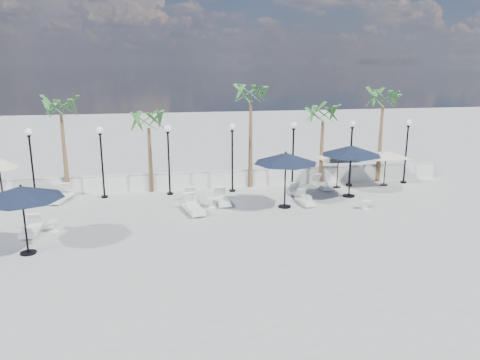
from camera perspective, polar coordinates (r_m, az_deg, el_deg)
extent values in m
plane|color=#979793|center=(20.39, 2.09, -6.20)|extent=(100.00, 100.00, 0.00)
cube|color=silver|center=(27.30, -1.28, 0.08)|extent=(26.00, 0.30, 0.90)
cube|color=silver|center=(27.18, -1.28, 1.15)|extent=(26.00, 0.12, 0.08)
cylinder|color=black|center=(26.88, -23.61, -2.24)|extent=(0.36, 0.36, 0.10)
cylinder|color=black|center=(26.49, -23.97, 1.29)|extent=(0.10, 0.10, 3.50)
cylinder|color=black|center=(26.20, -24.34, 4.92)|extent=(0.18, 0.18, 0.10)
sphere|color=white|center=(26.17, -24.39, 5.37)|extent=(0.36, 0.36, 0.36)
cylinder|color=black|center=(26.28, -16.17, -1.96)|extent=(0.36, 0.36, 0.10)
cylinder|color=black|center=(25.87, -16.43, 1.66)|extent=(0.10, 0.10, 3.50)
cylinder|color=black|center=(25.58, -16.70, 5.38)|extent=(0.18, 0.18, 0.10)
sphere|color=white|center=(25.55, -16.73, 5.85)|extent=(0.36, 0.36, 0.36)
cylinder|color=black|center=(26.13, -8.53, -1.63)|extent=(0.36, 0.36, 0.10)
cylinder|color=black|center=(25.72, -8.66, 2.02)|extent=(0.10, 0.10, 3.50)
cylinder|color=black|center=(25.43, -8.80, 5.76)|extent=(0.18, 0.18, 0.10)
sphere|color=white|center=(25.40, -8.82, 6.23)|extent=(0.36, 0.36, 0.36)
cylinder|color=black|center=(26.45, -0.93, -1.27)|extent=(0.36, 0.36, 0.10)
cylinder|color=black|center=(26.05, -0.94, 2.33)|extent=(0.10, 0.10, 3.50)
cylinder|color=black|center=(25.76, -0.96, 6.04)|extent=(0.18, 0.18, 0.10)
sphere|color=white|center=(25.73, -0.96, 6.50)|extent=(0.36, 0.36, 0.36)
cylinder|color=black|center=(27.22, 6.36, -0.91)|extent=(0.36, 0.36, 0.10)
cylinder|color=black|center=(26.83, 6.46, 2.59)|extent=(0.10, 0.10, 3.50)
cylinder|color=black|center=(26.55, 6.56, 6.19)|extent=(0.18, 0.18, 0.10)
sphere|color=white|center=(26.52, 6.57, 6.64)|extent=(0.36, 0.36, 0.36)
cylinder|color=black|center=(28.41, 13.14, -0.57)|extent=(0.36, 0.36, 0.10)
cylinder|color=black|center=(28.03, 13.33, 2.80)|extent=(0.10, 0.10, 3.50)
cylinder|color=black|center=(27.76, 13.53, 6.24)|extent=(0.18, 0.18, 0.10)
sphere|color=white|center=(27.73, 13.56, 6.67)|extent=(0.36, 0.36, 0.36)
cylinder|color=black|center=(29.96, 19.30, -0.24)|extent=(0.36, 0.36, 0.10)
cylinder|color=black|center=(29.60, 19.56, 2.95)|extent=(0.10, 0.10, 3.50)
cylinder|color=black|center=(29.34, 19.84, 6.20)|extent=(0.18, 0.18, 0.10)
sphere|color=white|center=(29.32, 19.87, 6.61)|extent=(0.36, 0.36, 0.36)
cone|color=brown|center=(26.85, -20.58, 2.76)|extent=(0.28, 0.28, 4.40)
cone|color=brown|center=(26.49, -10.89, 2.39)|extent=(0.28, 0.28, 3.60)
cone|color=brown|center=(26.90, 1.30, 4.33)|extent=(0.28, 0.28, 5.00)
cone|color=brown|center=(28.18, 9.90, 3.34)|extent=(0.28, 0.28, 3.80)
cone|color=brown|center=(29.58, 16.70, 4.25)|extent=(0.28, 0.28, 4.60)
cube|color=white|center=(21.83, -24.11, -5.69)|extent=(0.62, 1.73, 0.09)
cube|color=white|center=(21.59, -24.29, -5.64)|extent=(0.57, 1.17, 0.09)
cube|color=white|center=(22.36, -23.75, -4.27)|extent=(0.55, 0.42, 0.54)
cube|color=white|center=(24.11, -6.05, -2.65)|extent=(0.71, 1.88, 0.10)
cube|color=white|center=(23.84, -6.04, -2.56)|extent=(0.64, 1.28, 0.10)
cube|color=white|center=(24.73, -6.12, -1.32)|extent=(0.60, 0.47, 0.58)
cube|color=white|center=(26.29, -20.98, -2.09)|extent=(1.11, 2.05, 0.11)
cube|color=white|center=(26.03, -21.23, -2.01)|extent=(0.91, 1.43, 0.11)
cube|color=white|center=(26.88, -20.36, -0.83)|extent=(0.71, 0.60, 0.61)
cube|color=white|center=(22.81, -5.71, -3.59)|extent=(1.09, 2.10, 0.11)
cube|color=white|center=(22.53, -5.52, -3.50)|extent=(0.91, 1.46, 0.11)
cube|color=white|center=(23.44, -6.33, -2.10)|extent=(0.72, 0.60, 0.63)
cube|color=white|center=(25.41, 7.32, -1.83)|extent=(0.84, 1.77, 0.09)
cube|color=white|center=(25.19, 7.56, -1.75)|extent=(0.72, 1.22, 0.09)
cube|color=white|center=(25.91, 6.65, -0.72)|extent=(0.59, 0.49, 0.53)
cube|color=white|center=(24.07, -2.17, -2.62)|extent=(0.68, 1.81, 0.10)
cube|color=white|center=(23.82, -2.06, -2.53)|extent=(0.61, 1.23, 0.10)
cube|color=white|center=(24.66, -2.49, -1.34)|extent=(0.58, 0.45, 0.56)
cube|color=white|center=(24.28, 7.92, -2.64)|extent=(0.64, 1.65, 0.09)
cube|color=white|center=(24.06, 8.12, -2.56)|extent=(0.58, 1.12, 0.09)
cube|color=white|center=(24.77, 7.38, -1.50)|extent=(0.53, 0.41, 0.50)
cube|color=white|center=(27.44, 9.88, -0.72)|extent=(0.78, 1.79, 0.09)
cube|color=white|center=(27.22, 10.11, -0.63)|extent=(0.68, 1.22, 0.09)
cube|color=white|center=(27.96, 9.27, 0.31)|extent=(0.59, 0.47, 0.54)
cylinder|color=white|center=(21.79, -21.67, -5.83)|extent=(0.38, 0.38, 0.03)
cylinder|color=white|center=(21.73, -21.72, -5.29)|extent=(0.06, 0.06, 0.46)
cylinder|color=white|center=(21.65, -21.78, -4.70)|extent=(0.50, 0.50, 0.03)
cylinder|color=white|center=(23.59, -3.39, -3.32)|extent=(0.39, 0.39, 0.03)
cylinder|color=white|center=(23.53, -3.40, -2.80)|extent=(0.06, 0.06, 0.47)
cylinder|color=white|center=(23.46, -3.41, -2.23)|extent=(0.51, 0.51, 0.03)
cylinder|color=white|center=(24.11, 15.09, -3.41)|extent=(0.35, 0.35, 0.03)
cylinder|color=white|center=(24.06, 15.12, -2.96)|extent=(0.05, 0.05, 0.42)
cylinder|color=white|center=(24.00, 15.15, -2.47)|extent=(0.45, 0.45, 0.03)
cylinder|color=black|center=(19.78, -24.39, -8.08)|extent=(0.60, 0.60, 0.06)
cylinder|color=black|center=(19.36, -24.78, -4.57)|extent=(0.07, 0.07, 2.61)
cone|color=black|center=(19.06, -25.12, -1.39)|extent=(3.09, 3.09, 0.48)
sphere|color=black|center=(19.00, -25.20, -0.62)|extent=(0.09, 0.09, 0.09)
cylinder|color=black|center=(23.69, 5.44, -3.24)|extent=(0.64, 0.64, 0.07)
cylinder|color=black|center=(23.32, 5.52, -0.11)|extent=(0.08, 0.08, 2.74)
cone|color=black|center=(23.07, 5.59, 2.69)|extent=(3.19, 3.19, 0.51)
sphere|color=black|center=(23.01, 5.60, 3.39)|extent=(0.09, 0.09, 0.09)
cylinder|color=black|center=(26.13, 13.11, -1.88)|extent=(0.64, 0.64, 0.07)
cylinder|color=black|center=(25.80, 13.28, 0.98)|extent=(0.08, 0.08, 2.75)
cone|color=black|center=(25.57, 13.43, 3.54)|extent=(3.21, 3.21, 0.52)
sphere|color=black|center=(25.52, 13.46, 4.17)|extent=(0.09, 0.09, 0.09)
cylinder|color=black|center=(27.81, 11.72, -0.85)|extent=(0.45, 0.45, 0.05)
cylinder|color=black|center=(27.58, 11.82, 1.08)|extent=(0.06, 0.06, 1.97)
pyramid|color=#B9B493|center=(27.38, 11.92, 3.13)|extent=(4.37, 4.37, 0.30)
cylinder|color=black|center=(29.03, 17.12, -0.56)|extent=(0.47, 0.47, 0.05)
cylinder|color=black|center=(28.81, 17.26, 1.34)|extent=(0.06, 0.06, 2.02)
pyramid|color=#B9B493|center=(28.60, 17.41, 3.36)|extent=(4.40, 4.40, 0.31)
cylinder|color=black|center=(26.98, -26.85, -2.57)|extent=(0.63, 0.63, 0.07)
cylinder|color=black|center=(26.71, -27.13, -0.19)|extent=(0.08, 0.08, 2.37)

